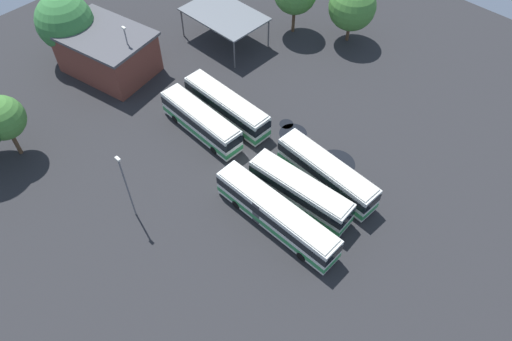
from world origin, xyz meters
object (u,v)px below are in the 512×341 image
object	(u,v)px
depot_building	(107,52)
maintenance_shelter	(224,15)
bus_row0_slot1	(201,121)
bus_row1_slot1	(300,192)
lamp_post_far_corner	(130,53)
tree_west_edge	(65,22)
bus_row1_slot0	(276,214)
tree_northwest	(2,118)
tree_south_edge	(352,7)
lamp_post_mid_lot	(126,185)
bus_row1_slot2	(327,173)
bus_row0_slot2	(227,106)

from	to	relation	value
depot_building	maintenance_shelter	distance (m)	15.95
bus_row0_slot1	bus_row1_slot1	bearing A→B (deg)	0.22
lamp_post_far_corner	tree_west_edge	size ratio (longest dim) A/B	0.88
bus_row1_slot0	tree_northwest	world-z (taller)	tree_northwest
bus_row0_slot1	tree_south_edge	size ratio (longest dim) A/B	1.37
bus_row1_slot1	lamp_post_far_corner	bearing A→B (deg)	179.44
bus_row1_slot1	lamp_post_mid_lot	world-z (taller)	lamp_post_mid_lot
bus_row1_slot2	lamp_post_far_corner	distance (m)	28.28
bus_row0_slot1	bus_row0_slot2	xyz separation A→B (m)	(0.36, 3.67, 0.00)
bus_row1_slot0	lamp_post_far_corner	distance (m)	28.01
bus_row1_slot2	depot_building	xyz separation A→B (m)	(-32.02, -4.25, 1.02)
tree_west_edge	tree_south_edge	bearing A→B (deg)	49.97
lamp_post_mid_lot	lamp_post_far_corner	distance (m)	20.92
tree_south_edge	tree_west_edge	world-z (taller)	tree_west_edge
maintenance_shelter	bus_row1_slot0	bearing A→B (deg)	-34.95
bus_row1_slot0	bus_row1_slot2	distance (m)	7.44
lamp_post_far_corner	tree_south_edge	xyz separation A→B (m)	(14.12, 25.74, 0.73)
bus_row1_slot2	tree_west_edge	xyz separation A→B (m)	(-37.58, -5.99, 3.65)
bus_row1_slot1	lamp_post_mid_lot	bearing A→B (deg)	-131.21
bus_row1_slot1	tree_northwest	size ratio (longest dim) A/B	1.48
bus_row1_slot1	tree_west_edge	distance (m)	37.39
bus_row0_slot1	bus_row1_slot0	world-z (taller)	same
lamp_post_mid_lot	tree_northwest	size ratio (longest dim) A/B	1.11
lamp_post_mid_lot	tree_west_edge	world-z (taller)	tree_west_edge
bus_row0_slot1	tree_west_edge	xyz separation A→B (m)	(-22.52, -2.21, 3.65)
tree_northwest	depot_building	bearing A→B (deg)	106.67
lamp_post_mid_lot	tree_northwest	world-z (taller)	lamp_post_mid_lot
bus_row1_slot0	tree_west_edge	distance (m)	37.44
lamp_post_mid_lot	lamp_post_far_corner	world-z (taller)	lamp_post_mid_lot
bus_row0_slot1	depot_building	distance (m)	16.99
bus_row0_slot1	tree_west_edge	world-z (taller)	tree_west_edge
maintenance_shelter	lamp_post_far_corner	bearing A→B (deg)	-98.59
maintenance_shelter	lamp_post_far_corner	world-z (taller)	lamp_post_far_corner
maintenance_shelter	lamp_post_far_corner	xyz separation A→B (m)	(-2.09, -13.86, 0.27)
bus_row1_slot2	lamp_post_far_corner	xyz separation A→B (m)	(-27.95, -3.45, 2.59)
bus_row1_slot2	tree_south_edge	bearing A→B (deg)	121.82
bus_row1_slot2	lamp_post_far_corner	bearing A→B (deg)	-172.95
lamp_post_far_corner	tree_northwest	xyz separation A→B (m)	(0.62, -16.46, 0.95)
bus_row1_slot0	tree_northwest	xyz separation A→B (m)	(-26.98, -12.49, 3.54)
bus_row1_slot0	depot_building	distance (m)	31.85
maintenance_shelter	lamp_post_mid_lot	xyz separation A→B (m)	(14.51, -26.59, 0.57)
maintenance_shelter	tree_south_edge	world-z (taller)	tree_south_edge
bus_row1_slot2	tree_south_edge	world-z (taller)	tree_south_edge
tree_south_edge	lamp_post_mid_lot	bearing A→B (deg)	-86.31
bus_row0_slot2	tree_northwest	bearing A→B (deg)	-122.52
bus_row0_slot2	lamp_post_mid_lot	xyz separation A→B (m)	(3.35, -16.07, 2.89)
bus_row1_slot2	tree_west_edge	size ratio (longest dim) A/B	1.31
bus_row1_slot1	tree_south_edge	distance (m)	29.44
bus_row1_slot1	maintenance_shelter	xyz separation A→B (m)	(-25.42, 14.13, 2.32)
bus_row0_slot2	tree_south_edge	xyz separation A→B (m)	(0.87, 22.40, 3.32)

